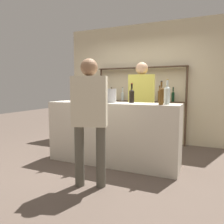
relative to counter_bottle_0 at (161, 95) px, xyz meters
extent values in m
plane|color=brown|center=(-0.85, 0.16, -1.19)|extent=(16.00, 16.00, 0.00)
cube|color=beige|center=(-0.85, 0.16, -0.66)|extent=(2.25, 0.52, 1.05)
cube|color=beige|center=(-0.85, 2.02, 0.21)|extent=(3.85, 0.12, 2.80)
cylinder|color=#4C3828|center=(-1.89, 1.84, -0.30)|extent=(0.05, 0.05, 1.78)
cylinder|color=#4C3828|center=(0.19, 1.84, -0.30)|extent=(0.05, 0.05, 1.78)
cube|color=#4C3828|center=(-0.85, 1.84, 0.58)|extent=(2.13, 0.18, 0.02)
cube|color=#4C3828|center=(-0.85, 1.84, -0.21)|extent=(2.13, 0.18, 0.02)
cylinder|color=brown|center=(-1.60, 1.84, -0.10)|extent=(0.08, 0.08, 0.20)
cone|color=brown|center=(-1.60, 1.84, 0.02)|extent=(0.08, 0.08, 0.03)
cylinder|color=brown|center=(-1.60, 1.84, 0.07)|extent=(0.03, 0.03, 0.08)
cylinder|color=#232328|center=(-1.60, 1.84, 0.12)|extent=(0.03, 0.03, 0.01)
cylinder|color=silver|center=(-1.30, 1.84, -0.11)|extent=(0.07, 0.07, 0.19)
cone|color=silver|center=(-1.30, 1.84, 0.01)|extent=(0.07, 0.07, 0.03)
cylinder|color=silver|center=(-1.30, 1.84, 0.07)|extent=(0.03, 0.03, 0.09)
cylinder|color=black|center=(-1.30, 1.84, 0.12)|extent=(0.03, 0.03, 0.01)
cylinder|color=#0F1956|center=(-1.00, 1.84, -0.10)|extent=(0.08, 0.08, 0.21)
cone|color=#0F1956|center=(-1.00, 1.84, 0.03)|extent=(0.08, 0.08, 0.04)
cylinder|color=#0F1956|center=(-1.00, 1.84, 0.09)|extent=(0.03, 0.03, 0.09)
cylinder|color=gold|center=(-1.00, 1.84, 0.14)|extent=(0.03, 0.03, 0.01)
cylinder|color=black|center=(-0.70, 1.84, -0.10)|extent=(0.07, 0.07, 0.20)
cone|color=black|center=(-0.70, 1.84, 0.02)|extent=(0.07, 0.07, 0.03)
cylinder|color=black|center=(-0.70, 1.84, 0.08)|extent=(0.03, 0.03, 0.09)
cylinder|color=gold|center=(-0.70, 1.84, 0.13)|extent=(0.03, 0.03, 0.01)
cylinder|color=brown|center=(-0.40, 1.84, -0.08)|extent=(0.08, 0.08, 0.24)
cone|color=brown|center=(-0.40, 1.84, 0.05)|extent=(0.08, 0.08, 0.04)
cylinder|color=brown|center=(-0.40, 1.84, 0.11)|extent=(0.03, 0.03, 0.08)
cylinder|color=black|center=(-0.40, 1.84, 0.16)|extent=(0.03, 0.03, 0.01)
cylinder|color=black|center=(-0.10, 1.84, -0.10)|extent=(0.07, 0.07, 0.20)
cone|color=black|center=(-0.10, 1.84, 0.01)|extent=(0.07, 0.07, 0.03)
cylinder|color=black|center=(-0.10, 1.84, 0.07)|extent=(0.02, 0.02, 0.09)
cylinder|color=#232328|center=(-0.10, 1.84, 0.12)|extent=(0.03, 0.03, 0.01)
cylinder|color=brown|center=(0.00, 0.00, -0.02)|extent=(0.07, 0.07, 0.23)
cone|color=brown|center=(0.00, 0.00, 0.11)|extent=(0.07, 0.07, 0.03)
cylinder|color=brown|center=(0.00, 0.00, 0.16)|extent=(0.03, 0.03, 0.07)
cylinder|color=#232328|center=(0.00, 0.00, 0.20)|extent=(0.03, 0.03, 0.01)
cylinder|color=black|center=(-0.54, 0.27, -0.04)|extent=(0.08, 0.08, 0.19)
cone|color=black|center=(-0.54, 0.27, 0.07)|extent=(0.08, 0.08, 0.04)
cylinder|color=black|center=(-0.54, 0.27, 0.13)|extent=(0.03, 0.03, 0.08)
cylinder|color=maroon|center=(-0.54, 0.27, 0.18)|extent=(0.03, 0.03, 0.01)
cylinder|color=#0F1956|center=(-1.50, 0.00, -0.02)|extent=(0.07, 0.07, 0.23)
cone|color=#0F1956|center=(-1.50, 0.00, 0.11)|extent=(0.07, 0.07, 0.03)
cylinder|color=#0F1956|center=(-1.50, 0.00, 0.17)|extent=(0.03, 0.03, 0.09)
cylinder|color=gold|center=(-1.50, 0.00, 0.22)|extent=(0.03, 0.03, 0.01)
cylinder|color=black|center=(-1.03, 0.00, -0.02)|extent=(0.08, 0.08, 0.24)
cone|color=black|center=(-1.03, 0.00, 0.12)|extent=(0.08, 0.08, 0.03)
cylinder|color=black|center=(-1.03, 0.00, 0.18)|extent=(0.03, 0.03, 0.08)
cylinder|color=maroon|center=(-1.03, 0.00, 0.22)|extent=(0.03, 0.03, 0.01)
cylinder|color=silver|center=(0.06, 0.14, -0.02)|extent=(0.09, 0.09, 0.24)
cone|color=silver|center=(0.06, 0.14, 0.12)|extent=(0.09, 0.09, 0.04)
cylinder|color=silver|center=(0.06, 0.14, 0.18)|extent=(0.03, 0.03, 0.08)
cylinder|color=gold|center=(0.06, 0.14, 0.23)|extent=(0.03, 0.03, 0.01)
cylinder|color=#B2B2B7|center=(-0.88, 0.19, -0.03)|extent=(0.18, 0.18, 0.23)
cylinder|color=#B2B2B7|center=(-0.88, 0.19, 0.09)|extent=(0.19, 0.19, 0.01)
cylinder|color=#575347|center=(-0.63, -0.71, -0.79)|extent=(0.12, 0.12, 0.81)
cylinder|color=#575347|center=(-0.90, -0.80, -0.79)|extent=(0.12, 0.12, 0.81)
cube|color=beige|center=(-0.76, -0.75, -0.06)|extent=(0.48, 0.32, 0.64)
sphere|color=#936B4C|center=(-0.76, -0.75, 0.36)|extent=(0.22, 0.22, 0.22)
cylinder|color=brown|center=(-0.72, 0.92, -0.76)|extent=(0.14, 0.14, 0.87)
cylinder|color=brown|center=(-0.41, 0.96, -0.76)|extent=(0.14, 0.14, 0.87)
cube|color=#D1C64C|center=(-0.57, 0.94, 0.02)|extent=(0.51, 0.28, 0.69)
sphere|color=tan|center=(-0.57, 0.94, 0.48)|extent=(0.23, 0.23, 0.23)
camera|label=1|loc=(0.62, -3.18, 0.11)|focal=35.00mm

